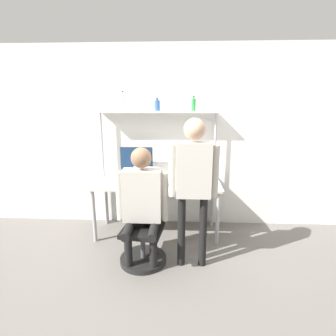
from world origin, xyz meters
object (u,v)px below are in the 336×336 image
office_chair (144,240)px  person_seated (142,198)px  cell_phone (168,185)px  bottle_clear (123,102)px  bottle_green (194,105)px  monitor (137,162)px  person_standing (193,175)px  laptop (146,179)px  bottle_blue (157,105)px

office_chair → person_seated: 0.55m
person_seated → cell_phone: bearing=66.7°
cell_phone → bottle_clear: (-0.65, 0.38, 1.10)m
cell_phone → bottle_green: bearing=47.8°
monitor → office_chair: size_ratio=0.54×
bottle_green → office_chair: bearing=-122.4°
person_standing → bottle_clear: bearing=133.3°
bottle_green → bottle_clear: bearing=180.0°
monitor → cell_phone: 0.64m
person_standing → laptop: bearing=131.9°
bottle_green → bottle_clear: bottle_clear is taller
laptop → person_standing: person_standing is taller
office_chair → bottle_blue: bearing=84.4°
bottle_clear → bottle_green: bearing=-0.0°
office_chair → cell_phone: bearing=65.7°
laptop → bottle_green: 1.25m
monitor → bottle_clear: 0.88m
bottle_clear → laptop: bearing=-43.8°
laptop → bottle_blue: bottle_blue is taller
bottle_blue → bottle_green: bearing=0.0°
cell_phone → person_seated: 0.67m
cell_phone → bottle_blue: bearing=113.5°
bottle_clear → bottle_blue: bearing=-0.0°
bottle_green → bottle_blue: 0.51m
office_chair → bottle_green: bearing=57.6°
person_seated → bottle_blue: (0.10, 1.00, 1.02)m
monitor → cell_phone: bearing=-36.2°
laptop → person_standing: bearing=-48.1°
office_chair → person_seated: size_ratio=0.64×
office_chair → person_standing: (0.58, -0.07, 0.84)m
person_seated → person_standing: bearing=-2.7°
office_chair → monitor: bearing=103.3°
laptop → bottle_clear: 1.15m
laptop → person_seated: (0.04, -0.67, -0.02)m
cell_phone → bottle_green: 1.19m
cell_phone → bottle_clear: 1.34m
cell_phone → office_chair: size_ratio=0.17×
bottle_green → bottle_blue: bearing=180.0°
person_seated → person_standing: (0.58, -0.03, 0.28)m
office_chair → person_standing: person_standing is taller
bottle_blue → bottle_clear: (-0.49, 0.00, 0.04)m
bottle_green → cell_phone: bearing=-132.2°
monitor → office_chair: bearing=-76.7°
monitor → bottle_blue: bottle_blue is taller
person_standing → bottle_green: bottle_green is taller
bottle_blue → person_standing: bearing=-64.8°
laptop → bottle_green: bottle_green is taller
bottle_clear → cell_phone: bearing=-30.3°
monitor → office_chair: monitor is taller
office_chair → bottle_blue: bottle_blue is taller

